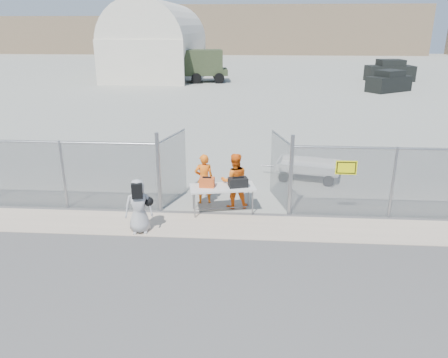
# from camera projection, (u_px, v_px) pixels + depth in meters

# --- Properties ---
(ground) EXTENTS (160.00, 160.00, 0.00)m
(ground) POSITION_uv_depth(u_px,v_px,m) (219.00, 242.00, 11.69)
(ground) COLOR #3F3D3D
(tarmac_inside) EXTENTS (160.00, 80.00, 0.01)m
(tarmac_inside) POSITION_uv_depth(u_px,v_px,m) (248.00, 74.00, 51.17)
(tarmac_inside) COLOR gray
(tarmac_inside) RESTS_ON ground
(dirt_strip) EXTENTS (44.00, 1.60, 0.01)m
(dirt_strip) POSITION_uv_depth(u_px,v_px,m) (222.00, 226.00, 12.63)
(dirt_strip) COLOR #C4AE93
(dirt_strip) RESTS_ON ground
(distant_hills) EXTENTS (140.00, 6.00, 9.00)m
(distant_hills) POSITION_uv_depth(u_px,v_px,m) (278.00, 30.00, 83.16)
(distant_hills) COLOR #7F684F
(distant_hills) RESTS_ON ground
(chain_link_fence) EXTENTS (40.00, 0.20, 2.20)m
(chain_link_fence) POSITION_uv_depth(u_px,v_px,m) (224.00, 179.00, 13.20)
(chain_link_fence) COLOR gray
(chain_link_fence) RESTS_ON ground
(quonset_hangar) EXTENTS (9.00, 18.00, 8.00)m
(quonset_hangar) POSITION_uv_depth(u_px,v_px,m) (159.00, 39.00, 48.62)
(quonset_hangar) COLOR beige
(quonset_hangar) RESTS_ON ground
(folding_table) EXTENTS (2.11, 1.22, 0.84)m
(folding_table) POSITION_uv_depth(u_px,v_px,m) (222.00, 199.00, 13.46)
(folding_table) COLOR silver
(folding_table) RESTS_ON ground
(orange_bag) EXTENTS (0.46, 0.31, 0.28)m
(orange_bag) POSITION_uv_depth(u_px,v_px,m) (207.00, 182.00, 13.27)
(orange_bag) COLOR #E4561E
(orange_bag) RESTS_ON folding_table
(black_duffel) EXTENTS (0.64, 0.48, 0.28)m
(black_duffel) POSITION_uv_depth(u_px,v_px,m) (238.00, 182.00, 13.27)
(black_duffel) COLOR black
(black_duffel) RESTS_ON folding_table
(security_worker_left) EXTENTS (0.67, 0.51, 1.66)m
(security_worker_left) POSITION_uv_depth(u_px,v_px,m) (204.00, 179.00, 14.02)
(security_worker_left) COLOR orange
(security_worker_left) RESTS_ON ground
(security_worker_right) EXTENTS (0.98, 0.82, 1.78)m
(security_worker_right) POSITION_uv_depth(u_px,v_px,m) (234.00, 181.00, 13.68)
(security_worker_right) COLOR orange
(security_worker_right) RESTS_ON ground
(visitor) EXTENTS (0.85, 0.64, 1.56)m
(visitor) POSITION_uv_depth(u_px,v_px,m) (139.00, 206.00, 12.04)
(visitor) COLOR #A4A4A4
(visitor) RESTS_ON ground
(utility_trailer) EXTENTS (3.24, 2.17, 0.72)m
(utility_trailer) POSITION_uv_depth(u_px,v_px,m) (308.00, 169.00, 16.43)
(utility_trailer) COLOR silver
(utility_trailer) RESTS_ON ground
(military_truck) EXTENTS (6.89, 3.37, 3.15)m
(military_truck) POSITION_uv_depth(u_px,v_px,m) (194.00, 66.00, 43.52)
(military_truck) COLOR #323D23
(military_truck) RESTS_ON ground
(parked_vehicle_near) EXTENTS (4.24, 3.71, 1.78)m
(parked_vehicle_near) POSITION_uv_depth(u_px,v_px,m) (389.00, 81.00, 37.57)
(parked_vehicle_near) COLOR black
(parked_vehicle_near) RESTS_ON ground
(parked_vehicle_mid) EXTENTS (4.85, 2.60, 2.10)m
(parked_vehicle_mid) POSITION_uv_depth(u_px,v_px,m) (390.00, 71.00, 44.54)
(parked_vehicle_mid) COLOR black
(parked_vehicle_mid) RESTS_ON ground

